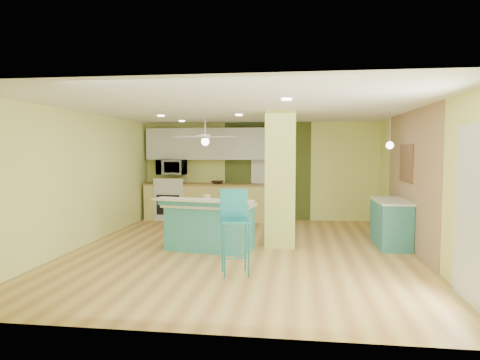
% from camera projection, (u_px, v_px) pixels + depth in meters
% --- Properties ---
extents(floor, '(6.00, 7.00, 0.01)m').
position_uv_depth(floor, '(243.00, 251.00, 7.63)').
color(floor, '#A8773A').
rests_on(floor, ground).
extents(ceiling, '(6.00, 7.00, 0.01)m').
position_uv_depth(ceiling, '(243.00, 109.00, 7.45)').
color(ceiling, white).
rests_on(ceiling, wall_back).
extents(wall_back, '(6.00, 0.01, 2.50)m').
position_uv_depth(wall_back, '(260.00, 171.00, 11.01)').
color(wall_back, '#E4EB7D').
rests_on(wall_back, floor).
extents(wall_front, '(6.00, 0.01, 2.50)m').
position_uv_depth(wall_front, '(196.00, 207.00, 4.07)').
color(wall_front, '#E4EB7D').
rests_on(wall_front, floor).
extents(wall_left, '(0.01, 7.00, 2.50)m').
position_uv_depth(wall_left, '(82.00, 179.00, 7.93)').
color(wall_left, '#E4EB7D').
rests_on(wall_left, floor).
extents(wall_right, '(0.01, 7.00, 2.50)m').
position_uv_depth(wall_right, '(421.00, 183.00, 7.15)').
color(wall_right, '#E4EB7D').
rests_on(wall_right, floor).
extents(wood_panel, '(0.02, 3.40, 2.50)m').
position_uv_depth(wood_panel, '(410.00, 180.00, 7.74)').
color(wood_panel, '#967456').
rests_on(wood_panel, floor).
extents(olive_accent, '(2.20, 0.02, 2.50)m').
position_uv_depth(olive_accent, '(267.00, 171.00, 10.96)').
color(olive_accent, '#465321').
rests_on(olive_accent, floor).
extents(interior_door, '(0.82, 0.05, 2.00)m').
position_uv_depth(interior_door, '(267.00, 181.00, 10.95)').
color(interior_door, silver).
rests_on(interior_door, floor).
extents(french_door, '(0.04, 1.08, 2.10)m').
position_uv_depth(french_door, '(474.00, 215.00, 4.89)').
color(french_door, silver).
rests_on(french_door, floor).
extents(column, '(0.55, 0.55, 2.50)m').
position_uv_depth(column, '(281.00, 179.00, 7.95)').
color(column, '#C1CF60').
rests_on(column, floor).
extents(kitchen_run, '(3.25, 0.63, 0.94)m').
position_uv_depth(kitchen_run, '(208.00, 202.00, 10.93)').
color(kitchen_run, '#D3C56E').
rests_on(kitchen_run, floor).
extents(stove, '(0.76, 0.66, 1.08)m').
position_uv_depth(stove, '(172.00, 202.00, 11.04)').
color(stove, silver).
rests_on(stove, floor).
extents(upper_cabinets, '(3.20, 0.34, 0.80)m').
position_uv_depth(upper_cabinets, '(209.00, 144.00, 10.94)').
color(upper_cabinets, silver).
rests_on(upper_cabinets, wall_back).
extents(microwave, '(0.70, 0.48, 0.39)m').
position_uv_depth(microwave, '(171.00, 167.00, 10.99)').
color(microwave, silver).
rests_on(microwave, wall_back).
extents(ceiling_fan, '(1.41, 1.41, 0.61)m').
position_uv_depth(ceiling_fan, '(205.00, 137.00, 9.60)').
color(ceiling_fan, white).
rests_on(ceiling_fan, ceiling).
extents(pendant_lamp, '(0.14, 0.14, 0.69)m').
position_uv_depth(pendant_lamp, '(390.00, 145.00, 7.89)').
color(pendant_lamp, white).
rests_on(pendant_lamp, ceiling).
extents(wall_decor, '(0.03, 0.90, 0.70)m').
position_uv_depth(wall_decor, '(406.00, 163.00, 7.92)').
color(wall_decor, brown).
rests_on(wall_decor, wood_panel).
extents(peninsula, '(1.81, 1.23, 0.95)m').
position_uv_depth(peninsula, '(210.00, 225.00, 7.69)').
color(peninsula, teal).
rests_on(peninsula, floor).
extents(bar_stool, '(0.49, 0.49, 1.22)m').
position_uv_depth(bar_stool, '(235.00, 217.00, 6.18)').
color(bar_stool, '#1C707F').
rests_on(bar_stool, floor).
extents(side_counter, '(0.57, 1.34, 0.87)m').
position_uv_depth(side_counter, '(390.00, 223.00, 8.01)').
color(side_counter, teal).
rests_on(side_counter, floor).
extents(fruit_bowl, '(0.38, 0.38, 0.07)m').
position_uv_depth(fruit_bowl, '(217.00, 182.00, 10.85)').
color(fruit_bowl, '#382716').
rests_on(fruit_bowl, kitchen_run).
extents(canister, '(0.14, 0.14, 0.15)m').
position_uv_depth(canister, '(207.00, 199.00, 7.86)').
color(canister, gold).
rests_on(canister, peninsula).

